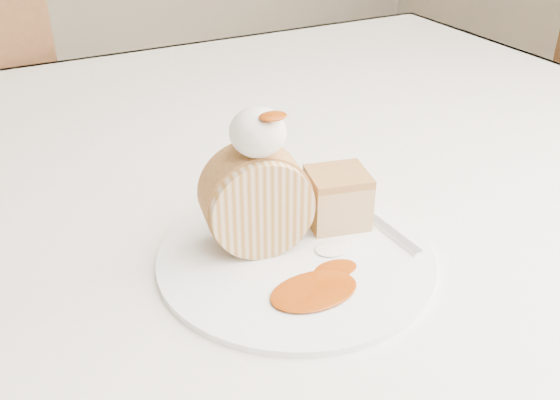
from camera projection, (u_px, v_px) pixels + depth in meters
table at (166, 236)px, 0.74m from camera, size 1.40×0.90×0.75m
plate at (296, 257)px, 0.54m from camera, size 0.29×0.29×0.01m
roulade_slice at (257, 201)px, 0.53m from camera, size 0.10×0.06×0.09m
cake_chunk at (337, 201)px, 0.57m from camera, size 0.06×0.06×0.04m
whipped_cream at (258, 132)px, 0.49m from camera, size 0.05×0.05×0.04m
caramel_drizzle at (273, 110)px, 0.47m from camera, size 0.02×0.02×0.01m
caramel_pool at (314, 291)px, 0.49m from camera, size 0.08×0.06×0.00m
fork at (383, 226)px, 0.57m from camera, size 0.02×0.14×0.00m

